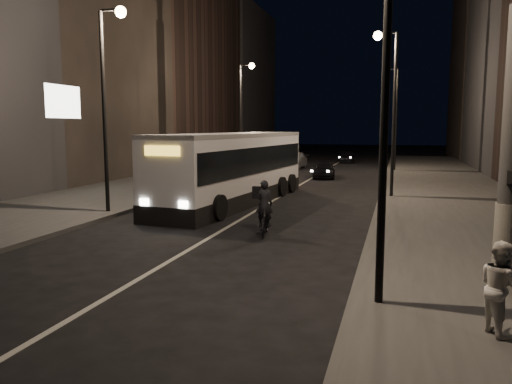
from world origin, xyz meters
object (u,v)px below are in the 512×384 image
Objects in this scene: streetlight_left_near at (109,83)px; streetlight_left_far at (244,103)px; streetlight_right_far at (393,105)px; utility_pole at (509,176)px; car_far at (347,157)px; pedestrian_woman at (500,287)px; city_bus at (234,165)px; car_near at (324,169)px; cyclist_on_bicycle at (265,217)px; streetlight_right_near at (373,33)px; car_mid at (294,161)px; streetlight_right_mid at (389,91)px.

streetlight_left_near is 18.00m from streetlight_left_far.
utility_pole is at bearing -84.54° from streetlight_right_far.
utility_pole reaches higher than car_far.
pedestrian_woman is (12.93, -9.00, -4.41)m from streetlight_left_near.
car_near is at bearing 85.66° from city_bus.
streetlight_left_far is at bearing 100.16° from cyclist_on_bicycle.
pedestrian_woman is at bearing -88.75° from car_far.
utility_pole is at bearing 34.88° from streetlight_right_near.
pedestrian_woman is at bearing -64.41° from streetlight_left_far.
car_mid is (-8.15, 0.76, -4.66)m from streetlight_right_far.
streetlight_right_mid is 17.71m from pedestrian_woman.
utility_pole is 7.91m from cyclist_on_bicycle.
streetlight_left_near and streetlight_left_far have the same top height.
car_far is (0.00, 16.19, -0.08)m from car_near.
pedestrian_woman is at bearing -49.68° from city_bus.
streetlight_right_mid is at bearing -15.86° from pedestrian_woman.
cyclist_on_bicycle is at bearing -15.97° from streetlight_left_near.
car_mid is (-3.62, 7.15, 0.06)m from car_near.
streetlight_left_far is at bearing 169.58° from car_near.
streetlight_left_far is at bearing 119.41° from utility_pole.
streetlight_left_far reaches higher than city_bus.
streetlight_right_far is at bearing -19.53° from pedestrian_woman.
streetlight_left_near is at bearing 143.12° from streetlight_right_near.
streetlight_right_mid reaches higher than cyclist_on_bicycle.
streetlight_left_near is at bearing -123.68° from city_bus.
streetlight_left_near is at bearing -113.96° from streetlight_right_far.
car_near is 8.01m from car_mid.
streetlight_left_near is (-10.66, 8.00, 0.00)m from streetlight_right_near.
streetlight_right_far is (0.00, 16.00, 0.00)m from streetlight_right_mid.
car_near is at bearing -9.13° from pedestrian_woman.
car_mid is at bearing -6.31° from pedestrian_woman.
streetlight_right_far and streetlight_left_near have the same top height.
pedestrian_woman is at bearing -23.79° from streetlight_right_near.
cyclist_on_bicycle is (6.99, -2.00, -4.73)m from streetlight_left_near.
utility_pole is (2.87, -14.00, -2.80)m from streetlight_right_mid.
streetlight_left_far reaches higher than car_far.
streetlight_right_far is 11.82m from car_far.
cyclist_on_bicycle is 1.19× the size of pedestrian_woman.
streetlight_right_far reaches higher than car_near.
cyclist_on_bicycle is at bearing -57.31° from city_bus.
pedestrian_woman is at bearing -86.07° from streetlight_right_far.
streetlight_left_near is 0.65× the size of city_bus.
streetlight_left_far is 2.07× the size of car_far.
streetlight_right_mid is at bearing 101.58° from utility_pole.
streetlight_right_near and streetlight_right_mid have the same top height.
streetlight_right_near is 34.08m from car_mid.
streetlight_left_near is 8.68m from cyclist_on_bicycle.
city_bus is at bearing -109.56° from streetlight_right_far.
car_near is at bearing 107.40° from utility_pole.
car_far is at bearing 82.27° from cyclist_on_bicycle.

